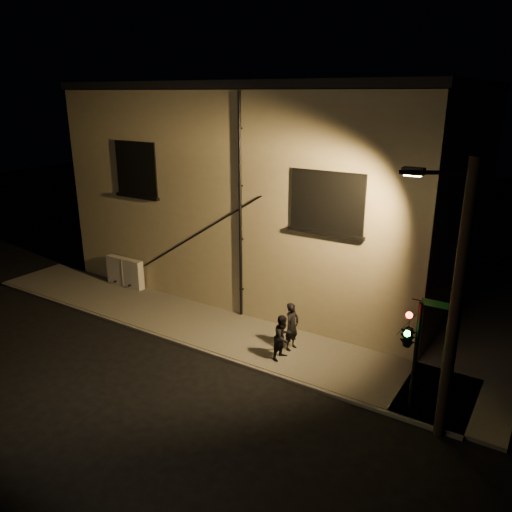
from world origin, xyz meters
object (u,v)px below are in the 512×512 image
Objects in this scene: utility_cabinet at (125,272)px; pedestrian_b at (283,337)px; pedestrian_a at (292,326)px; streetlamp_pole at (453,297)px; traffic_signal at (409,335)px.

pedestrian_b is (9.09, -1.81, 0.10)m from utility_cabinet.
utility_cabinet is 9.27m from pedestrian_b.
pedestrian_a reaches higher than utility_cabinet.
pedestrian_a is at bearing 13.36° from pedestrian_b.
pedestrian_b is at bearing -11.25° from utility_cabinet.
streetlamp_pole is at bearing -99.18° from pedestrian_a.
pedestrian_a is at bearing 162.27° from streetlamp_pole.
traffic_signal is at bearing 159.56° from streetlamp_pole.
utility_cabinet is 1.31× the size of pedestrian_b.
pedestrian_a is 0.51× the size of traffic_signal.
utility_cabinet is at bearing 91.61° from pedestrian_a.
traffic_signal is at bearing -98.49° from pedestrian_a.
pedestrian_a is at bearing 162.96° from traffic_signal.
streetlamp_pole is (1.03, -0.38, 1.45)m from traffic_signal.
pedestrian_a is 4.55m from traffic_signal.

